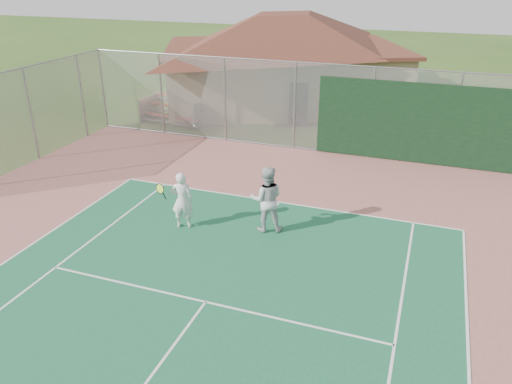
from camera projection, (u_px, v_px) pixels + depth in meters
The scene contains 6 objects.
back_fence at pixel (373, 116), 18.86m from camera, with size 20.08×0.11×3.53m.
side_fence_left at pixel (31, 115), 18.73m from camera, with size 0.08×9.00×3.50m.
clubhouse at pixel (284, 50), 26.09m from camera, with size 15.14×12.98×5.52m.
bleachers at pixel (177, 109), 23.84m from camera, with size 3.16×2.06×1.13m.
player_white_front at pixel (182, 201), 14.01m from camera, with size 1.02×0.68×1.67m.
player_grey_back at pixel (267, 200), 13.81m from camera, with size 1.11×0.99×1.90m.
Camera 1 is at (4.15, -1.79, 6.88)m, focal length 35.00 mm.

